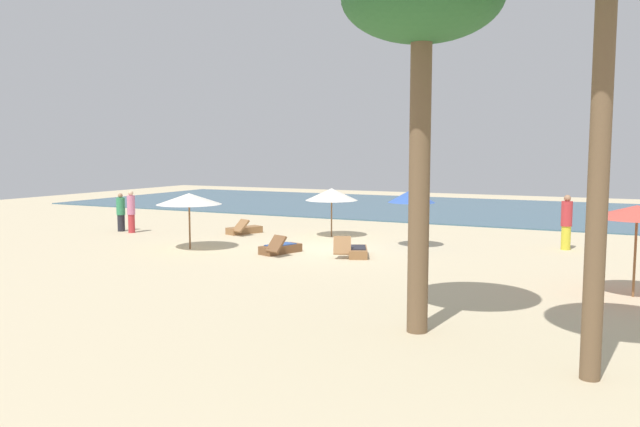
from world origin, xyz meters
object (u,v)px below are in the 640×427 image
umbrella_0 (332,194)px  person_0 (566,222)px  lounger_1 (244,230)px  person_1 (131,211)px  palm_0 (422,8)px  umbrella_1 (637,212)px  umbrella_2 (189,199)px  lounger_2 (280,248)px  lounger_0 (356,251)px  umbrella_3 (412,196)px  person_2 (121,212)px

umbrella_0 → person_0: size_ratio=1.09×
umbrella_0 → lounger_1: 4.07m
person_1 → palm_0: bearing=-29.7°
umbrella_1 → umbrella_2: (-14.14, 1.17, -0.27)m
umbrella_1 → lounger_2: umbrella_1 is taller
person_1 → palm_0: palm_0 is taller
lounger_0 → person_1: person_1 is taller
umbrella_1 → umbrella_3: (-7.23, 5.09, -0.20)m
lounger_1 → person_2: person_2 is taller
umbrella_1 → palm_0: size_ratio=0.31×
lounger_0 → lounger_1: bearing=154.3°
umbrella_3 → person_1: (-11.88, -1.48, -0.94)m
umbrella_1 → person_2: bearing=169.2°
lounger_0 → person_1: (-10.88, 1.26, 0.73)m
palm_0 → lounger_1: bearing=135.8°
lounger_1 → person_2: (-5.21, -1.66, 0.65)m
umbrella_0 → lounger_2: (0.20, -4.54, -1.54)m
lounger_1 → person_1: bearing=-157.6°
person_1 → palm_0: (15.32, -8.72, 5.23)m
person_0 → umbrella_1: bearing=-72.9°
umbrella_0 → umbrella_3: size_ratio=1.01×
umbrella_2 → lounger_1: (-0.51, 4.28, -1.62)m
lounger_2 → person_2: bearing=167.3°
person_1 → lounger_0: bearing=-6.6°
lounger_0 → lounger_2: (-2.56, -0.60, -0.00)m
person_1 → palm_0: 18.39m
umbrella_1 → lounger_1: (-14.65, 5.45, -1.89)m
lounger_0 → person_1: bearing=173.4°
umbrella_2 → lounger_2: (3.36, 0.58, -1.61)m
lounger_0 → person_0: bearing=36.9°
lounger_1 → palm_0: bearing=-44.2°
umbrella_3 → umbrella_0: bearing=162.2°
lounger_2 → umbrella_3: bearing=43.2°
umbrella_2 → person_1: bearing=153.8°
umbrella_2 → umbrella_0: bearing=58.4°
umbrella_1 → palm_0: 7.56m
umbrella_1 → lounger_2: (-10.78, 1.75, -1.88)m
lounger_2 → umbrella_2: bearing=-170.2°
umbrella_2 → lounger_1: bearing=96.8°
umbrella_0 → umbrella_2: (-3.16, -5.12, 0.07)m
umbrella_2 → person_0: 13.34m
person_1 → person_0: bearing=11.0°
umbrella_1 → person_2: (-19.86, 3.79, -1.23)m
umbrella_1 → person_0: umbrella_1 is taller
umbrella_3 → lounger_2: (-3.55, -3.34, -1.68)m
lounger_0 → palm_0: 10.53m
palm_0 → person_2: bearing=151.0°
umbrella_0 → person_0: bearing=4.0°
umbrella_0 → lounger_0: umbrella_0 is taller
palm_0 → lounger_0: bearing=120.7°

